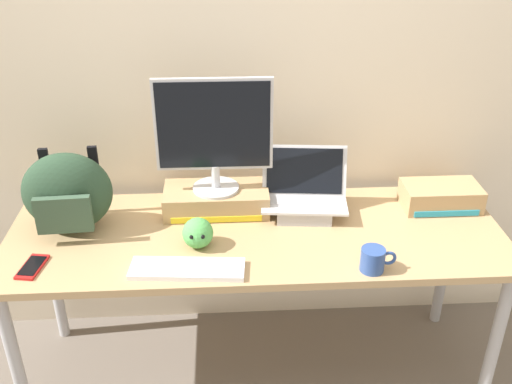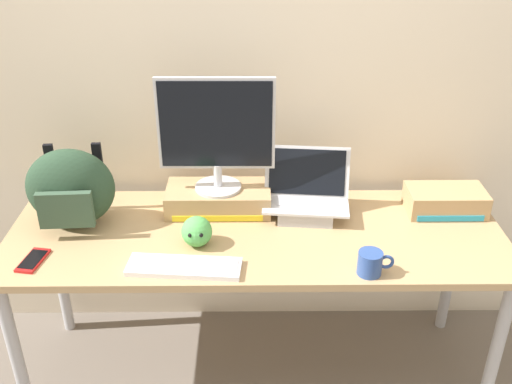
% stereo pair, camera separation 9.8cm
% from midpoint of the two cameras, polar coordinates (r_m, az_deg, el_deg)
% --- Properties ---
extents(ground_plane, '(20.00, 20.00, 0.00)m').
position_cam_midpoint_polar(ground_plane, '(2.80, -1.04, -16.71)').
color(ground_plane, '#70665B').
extents(back_wall, '(7.00, 0.10, 2.60)m').
position_cam_midpoint_polar(back_wall, '(2.51, -1.75, 12.67)').
color(back_wall, beige).
rests_on(back_wall, ground).
extents(desk, '(1.96, 0.69, 0.73)m').
position_cam_midpoint_polar(desk, '(2.37, -1.18, -5.32)').
color(desk, tan).
rests_on(desk, ground).
extents(toner_box_yellow, '(0.43, 0.22, 0.10)m').
position_cam_midpoint_polar(toner_box_yellow, '(2.46, -5.00, -0.76)').
color(toner_box_yellow, tan).
rests_on(toner_box_yellow, desk).
extents(desktop_monitor, '(0.47, 0.19, 0.47)m').
position_cam_midpoint_polar(desktop_monitor, '(2.33, -5.31, 5.69)').
color(desktop_monitor, silver).
rests_on(desktop_monitor, toner_box_yellow).
extents(open_laptop, '(0.37, 0.25, 0.27)m').
position_cam_midpoint_polar(open_laptop, '(2.44, 3.52, -0.85)').
color(open_laptop, '#ADADB2').
rests_on(open_laptop, desk).
extents(external_keyboard, '(0.42, 0.16, 0.02)m').
position_cam_midpoint_polar(external_keyboard, '(2.13, -8.00, -7.39)').
color(external_keyboard, white).
rests_on(external_keyboard, desk).
extents(messenger_backpack, '(0.36, 0.27, 0.33)m').
position_cam_midpoint_polar(messenger_backpack, '(2.40, -18.93, -0.09)').
color(messenger_backpack, '#28422D').
rests_on(messenger_backpack, desk).
extents(coffee_mug, '(0.13, 0.09, 0.09)m').
position_cam_midpoint_polar(coffee_mug, '(2.13, 10.02, -6.49)').
color(coffee_mug, '#2D4C93').
rests_on(coffee_mug, desk).
extents(cell_phone, '(0.09, 0.16, 0.01)m').
position_cam_midpoint_polar(cell_phone, '(2.29, -22.02, -6.75)').
color(cell_phone, red).
rests_on(cell_phone, desk).
extents(plush_toy, '(0.12, 0.12, 0.12)m').
position_cam_midpoint_polar(plush_toy, '(2.23, -6.92, -3.98)').
color(plush_toy, '#56B256').
rests_on(plush_toy, desk).
extents(toner_box_cyan, '(0.32, 0.18, 0.10)m').
position_cam_midpoint_polar(toner_box_cyan, '(2.59, 16.43, -0.40)').
color(toner_box_cyan, tan).
rests_on(toner_box_cyan, desk).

